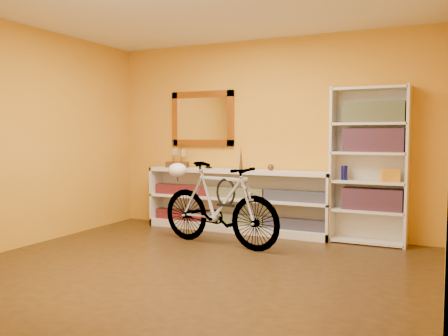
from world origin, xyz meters
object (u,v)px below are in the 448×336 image
at_px(console_unit, 236,200).
at_px(bicycle, 219,204).
at_px(helmet, 178,170).
at_px(bookcase, 369,166).

relative_size(console_unit, bicycle, 1.54).
bearing_deg(bicycle, helmet, 90.00).
relative_size(console_unit, bookcase, 1.37).
xyz_separation_m(console_unit, bicycle, (0.16, -0.85, 0.07)).
bearing_deg(helmet, bookcase, 19.04).
height_order(bookcase, helmet, bookcase).
bearing_deg(helmet, console_unit, 57.13).
bearing_deg(bicycle, bookcase, -50.84).
xyz_separation_m(bicycle, helmet, (-0.64, 0.11, 0.38)).
bearing_deg(console_unit, bookcase, 0.82).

